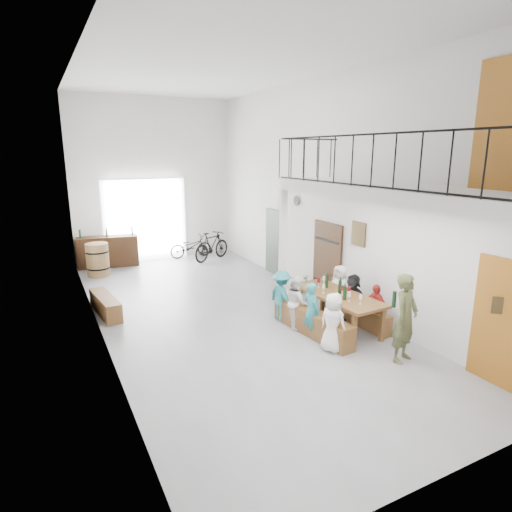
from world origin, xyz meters
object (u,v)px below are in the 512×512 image
tasting_table (337,298)px  side_bench (105,305)px  host_standing (405,318)px  bicycle_near (191,246)px  bench_inner (312,322)px  oak_barrel (98,260)px  serving_counter (108,251)px

tasting_table → side_bench: 5.33m
side_bench → host_standing: 6.61m
tasting_table → bicycle_near: bearing=92.0°
side_bench → bicycle_near: bicycle_near is taller
bench_inner → oak_barrel: bearing=112.1°
oak_barrel → serving_counter: bearing=65.3°
tasting_table → bicycle_near: bicycle_near is taller
oak_barrel → serving_counter: serving_counter is taller
tasting_table → host_standing: size_ratio=1.36×
tasting_table → host_standing: (0.20, -1.69, 0.11)m
serving_counter → oak_barrel: bearing=-106.3°
side_bench → host_standing: host_standing is taller
serving_counter → bicycle_near: bearing=7.4°
side_bench → bicycle_near: 5.67m
bench_inner → host_standing: bearing=-69.4°
side_bench → oak_barrel: size_ratio=1.57×
tasting_table → serving_counter: bearing=111.6°
tasting_table → side_bench: size_ratio=1.41×
serving_counter → bench_inner: bearing=-60.7°
tasting_table → bench_inner: bearing=174.6°
serving_counter → bicycle_near: (2.83, -0.05, -0.11)m
oak_barrel → host_standing: bearing=-63.3°
side_bench → host_standing: size_ratio=0.97×
side_bench → serving_counter: serving_counter is taller
tasting_table → oak_barrel: (-3.97, 6.61, -0.20)m
serving_counter → side_bench: bearing=-91.2°
side_bench → bicycle_near: (3.58, 4.39, 0.18)m
bicycle_near → bench_inner: bearing=-178.7°
bench_inner → tasting_table: bearing=-7.1°
serving_counter → host_standing: host_standing is taller
host_standing → bicycle_near: host_standing is taller
side_bench → tasting_table: bearing=-36.5°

